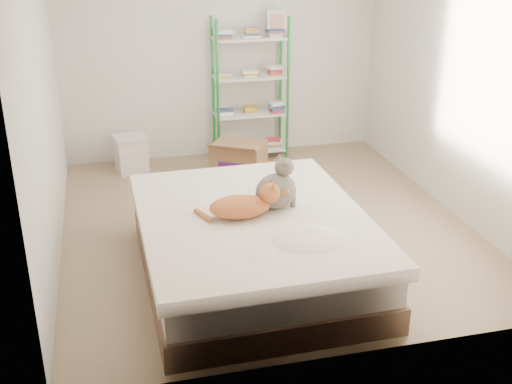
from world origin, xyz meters
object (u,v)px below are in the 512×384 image
object	(u,v)px
grey_cat	(276,184)
cardboard_box	(239,159)
bed	(253,246)
shelf_unit	(251,89)
orange_cat	(240,204)
white_bin	(131,153)

from	to	relation	value
grey_cat	cardboard_box	size ratio (longest dim) A/B	0.57
grey_cat	cardboard_box	distance (m)	2.23
bed	cardboard_box	xyz separation A→B (m)	(0.37, 2.23, -0.08)
shelf_unit	cardboard_box	size ratio (longest dim) A/B	2.35
orange_cat	grey_cat	world-z (taller)	grey_cat
grey_cat	white_bin	bearing A→B (deg)	6.62
orange_cat	cardboard_box	size ratio (longest dim) A/B	0.76
grey_cat	bed	bearing A→B (deg)	95.68
grey_cat	orange_cat	bearing A→B (deg)	93.57
cardboard_box	bed	bearing A→B (deg)	-68.91
orange_cat	cardboard_box	bearing A→B (deg)	81.87
grey_cat	white_bin	world-z (taller)	grey_cat
orange_cat	cardboard_box	xyz separation A→B (m)	(0.48, 2.26, -0.48)
orange_cat	shelf_unit	bearing A→B (deg)	78.99
orange_cat	cardboard_box	world-z (taller)	orange_cat
shelf_unit	grey_cat	bearing A→B (deg)	-99.05
bed	shelf_unit	distance (m)	2.95
shelf_unit	white_bin	size ratio (longest dim) A/B	4.09
orange_cat	bed	bearing A→B (deg)	18.37
grey_cat	cardboard_box	xyz separation A→B (m)	(0.16, 2.15, -0.58)
bed	white_bin	world-z (taller)	bed
grey_cat	shelf_unit	bearing A→B (deg)	-24.06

